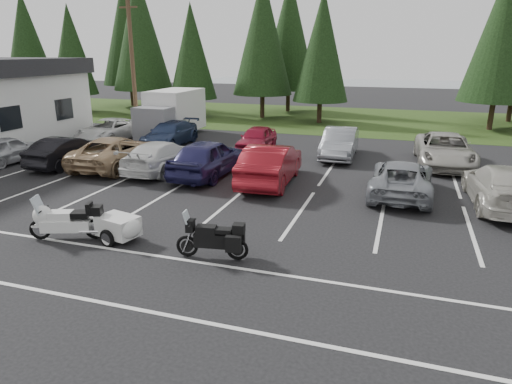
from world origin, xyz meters
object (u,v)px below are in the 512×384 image
(car_near_5, at_px, (271,164))
(cargo_trailer, at_px, (118,229))
(car_near_0, at_px, (8,150))
(utility_pole, at_px, (132,61))
(car_near_7, at_px, (503,186))
(box_truck, at_px, (168,114))
(car_far_1, at_px, (170,134))
(car_near_3, at_px, (162,156))
(adventure_motorcycle, at_px, (212,235))
(car_near_6, at_px, (402,178))
(car_far_3, at_px, (340,143))
(car_near_1, at_px, (67,151))
(touring_motorcycle, at_px, (66,218))
(car_far_2, at_px, (257,138))
(car_far_0, at_px, (109,130))
(car_far_4, at_px, (445,150))
(car_near_2, at_px, (116,152))
(car_near_4, at_px, (208,158))

(car_near_5, distance_m, cargo_trailer, 7.62)
(car_near_0, bearing_deg, utility_pole, -100.39)
(utility_pole, relative_size, car_near_7, 1.73)
(box_truck, bearing_deg, car_far_1, -60.41)
(car_near_3, distance_m, adventure_motorcycle, 9.74)
(car_near_6, distance_m, car_near_7, 3.42)
(car_near_6, xyz_separation_m, car_far_3, (-3.20, 5.81, 0.08))
(car_near_1, xyz_separation_m, car_far_3, (12.17, 5.87, 0.05))
(car_near_7, bearing_deg, touring_motorcycle, 27.34)
(car_far_2, xyz_separation_m, cargo_trailer, (0.12, -13.33, -0.28))
(car_far_0, bearing_deg, utility_pole, 65.14)
(car_near_5, relative_size, adventure_motorcycle, 2.32)
(car_far_0, relative_size, car_far_4, 0.89)
(car_near_2, relative_size, car_far_1, 1.11)
(utility_pole, xyz_separation_m, car_near_7, (19.83, -8.03, -3.94))
(car_near_0, height_order, car_near_4, car_near_4)
(box_truck, distance_m, car_near_7, 19.78)
(adventure_motorcycle, bearing_deg, car_far_2, 94.05)
(utility_pole, relative_size, car_far_4, 1.64)
(utility_pole, relative_size, car_far_1, 1.89)
(car_near_2, height_order, cargo_trailer, car_near_2)
(cargo_trailer, bearing_deg, car_near_0, 161.71)
(box_truck, distance_m, car_far_3, 11.51)
(car_far_1, bearing_deg, car_near_5, -36.86)
(car_near_2, bearing_deg, utility_pole, -67.86)
(car_near_1, bearing_deg, car_far_3, -152.51)
(car_far_3, relative_size, car_far_4, 0.83)
(box_truck, relative_size, car_far_3, 1.23)
(box_truck, height_order, car_far_2, box_truck)
(car_near_6, distance_m, car_far_4, 5.92)
(car_near_2, relative_size, adventure_motorcycle, 2.43)
(car_near_5, bearing_deg, car_near_1, -2.62)
(car_near_4, bearing_deg, car_near_1, 4.53)
(car_near_3, bearing_deg, car_near_0, 8.52)
(utility_pole, height_order, touring_motorcycle, utility_pole)
(car_far_1, distance_m, car_far_4, 14.91)
(car_near_2, height_order, car_far_3, car_far_3)
(car_near_2, distance_m, car_near_4, 4.82)
(car_near_1, distance_m, car_far_3, 13.51)
(car_near_3, height_order, car_far_0, car_near_3)
(car_near_4, height_order, car_near_5, car_near_4)
(car_near_0, xyz_separation_m, adventure_motorcycle, (13.86, -6.86, -0.01))
(car_near_7, relative_size, car_far_2, 1.33)
(utility_pole, distance_m, touring_motorcycle, 17.37)
(car_near_6, bearing_deg, car_near_2, -0.90)
(car_far_4, xyz_separation_m, cargo_trailer, (-9.55, -12.80, -0.38))
(car_near_0, distance_m, car_near_6, 18.52)
(car_near_3, bearing_deg, car_near_5, 177.78)
(car_near_1, xyz_separation_m, car_far_4, (17.22, 5.68, 0.05))
(utility_pole, xyz_separation_m, cargo_trailer, (8.73, -14.93, -4.31))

